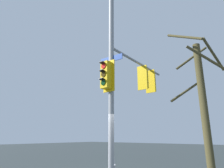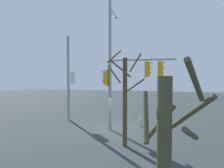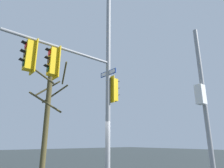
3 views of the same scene
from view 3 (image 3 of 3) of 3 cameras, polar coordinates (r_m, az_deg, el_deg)
main_signal_pole_assembly at (r=9.01m, az=-5.75°, el=5.93°), size 3.06×5.42×9.92m
secondary_pole_assembly at (r=11.47m, az=24.62°, el=-3.07°), size 0.41×0.73×7.89m
bare_tree_across_street at (r=10.91m, az=-18.15°, el=-8.73°), size 2.22×2.22×5.78m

